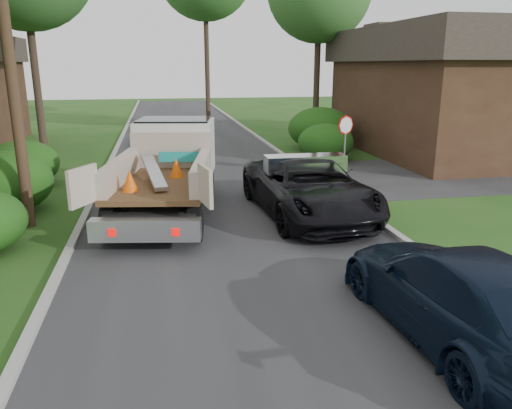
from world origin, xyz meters
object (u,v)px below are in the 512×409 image
object	(u,v)px
utility_pole	(6,30)
black_pickup	(309,187)
house_right	(458,89)
flatbed_truck	(170,161)
stop_sign	(345,134)
navy_suv	(460,294)

from	to	relation	value
utility_pole	black_pickup	xyz separation A→B (m)	(7.88, -0.48, -4.32)
house_right	flatbed_truck	xyz separation A→B (m)	(-14.54, -7.65, -1.74)
house_right	black_pickup	world-z (taller)	house_right
stop_sign	house_right	bearing A→B (deg)	32.66
flatbed_truck	black_pickup	bearing A→B (deg)	-15.27
utility_pole	black_pickup	bearing A→B (deg)	-3.50
stop_sign	black_pickup	bearing A→B (deg)	-121.89
stop_sign	utility_pole	size ratio (longest dim) A/B	0.25
house_right	navy_suv	xyz separation A→B (m)	(-10.21, -16.62, -2.39)
utility_pole	navy_suv	world-z (taller)	utility_pole
navy_suv	black_pickup	bearing A→B (deg)	-89.27
navy_suv	utility_pole	bearing A→B (deg)	-44.99
utility_pole	flatbed_truck	xyz separation A→B (m)	(3.94, 1.37, -3.75)
house_right	stop_sign	bearing A→B (deg)	-147.34
house_right	navy_suv	size ratio (longest dim) A/B	2.44
utility_pole	navy_suv	xyz separation A→B (m)	(8.27, -7.60, -4.40)
flatbed_truck	navy_suv	xyz separation A→B (m)	(4.33, -8.97, -0.65)
utility_pole	house_right	bearing A→B (deg)	26.01
stop_sign	black_pickup	size ratio (longest dim) A/B	0.41
flatbed_truck	navy_suv	size ratio (longest dim) A/B	1.37
stop_sign	flatbed_truck	distance (m)	7.25
utility_pole	house_right	size ratio (longest dim) A/B	0.77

